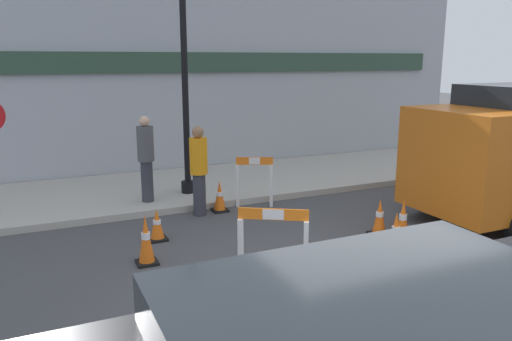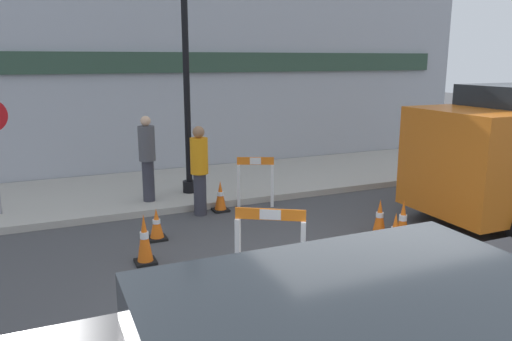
# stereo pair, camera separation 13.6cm
# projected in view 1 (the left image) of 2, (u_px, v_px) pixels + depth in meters

# --- Properties ---
(ground_plane) EXTENTS (60.00, 60.00, 0.00)m
(ground_plane) POSITION_uv_depth(u_px,v_px,m) (344.00, 312.00, 5.81)
(ground_plane) COLOR #424244
(sidewalk_slab) EXTENTS (18.00, 3.40, 0.13)m
(sidewalk_slab) POSITION_uv_depth(u_px,v_px,m) (188.00, 186.00, 11.30)
(sidewalk_slab) COLOR #ADA89E
(sidewalk_slab) RESTS_ON ground_plane
(storefront_facade) EXTENTS (18.00, 0.22, 5.50)m
(storefront_facade) POSITION_uv_depth(u_px,v_px,m) (164.00, 64.00, 12.29)
(storefront_facade) COLOR #A3A8B2
(storefront_facade) RESTS_ON ground_plane
(streetlamp_post) EXTENTS (0.44, 0.44, 5.29)m
(streetlamp_post) POSITION_uv_depth(u_px,v_px,m) (183.00, 26.00, 9.80)
(streetlamp_post) COLOR black
(streetlamp_post) RESTS_ON sidewalk_slab
(barricade_0) EXTENTS (0.72, 0.42, 1.00)m
(barricade_0) POSITION_uv_depth(u_px,v_px,m) (254.00, 181.00, 9.89)
(barricade_0) COLOR white
(barricade_0) RESTS_ON ground_plane
(barricade_1) EXTENTS (0.85, 0.59, 1.02)m
(barricade_1) POSITION_uv_depth(u_px,v_px,m) (273.00, 243.00, 6.47)
(barricade_1) COLOR white
(barricade_1) RESTS_ON ground_plane
(traffic_cone_0) EXTENTS (0.30, 0.30, 0.60)m
(traffic_cone_0) POSITION_uv_depth(u_px,v_px,m) (220.00, 197.00, 9.61)
(traffic_cone_0) COLOR black
(traffic_cone_0) RESTS_ON ground_plane
(traffic_cone_1) EXTENTS (0.30, 0.30, 0.71)m
(traffic_cone_1) POSITION_uv_depth(u_px,v_px,m) (403.00, 221.00, 8.01)
(traffic_cone_1) COLOR black
(traffic_cone_1) RESTS_ON ground_plane
(traffic_cone_2) EXTENTS (0.30, 0.30, 0.63)m
(traffic_cone_2) POSITION_uv_depth(u_px,v_px,m) (380.00, 218.00, 8.30)
(traffic_cone_2) COLOR black
(traffic_cone_2) RESTS_ON ground_plane
(traffic_cone_3) EXTENTS (0.30, 0.30, 0.64)m
(traffic_cone_3) POSITION_uv_depth(u_px,v_px,m) (396.00, 233.00, 7.56)
(traffic_cone_3) COLOR black
(traffic_cone_3) RESTS_ON ground_plane
(traffic_cone_4) EXTENTS (0.30, 0.30, 0.74)m
(traffic_cone_4) POSITION_uv_depth(u_px,v_px,m) (146.00, 240.00, 7.12)
(traffic_cone_4) COLOR black
(traffic_cone_4) RESTS_ON ground_plane
(traffic_cone_5) EXTENTS (0.30, 0.30, 0.53)m
(traffic_cone_5) POSITION_uv_depth(u_px,v_px,m) (157.00, 225.00, 8.08)
(traffic_cone_5) COLOR black
(traffic_cone_5) RESTS_ON ground_plane
(person_worker) EXTENTS (0.44, 0.44, 1.69)m
(person_worker) POSITION_uv_depth(u_px,v_px,m) (199.00, 168.00, 9.24)
(person_worker) COLOR #33333D
(person_worker) RESTS_ON ground_plane
(person_pedestrian) EXTENTS (0.40, 0.40, 1.69)m
(person_pedestrian) POSITION_uv_depth(u_px,v_px,m) (146.00, 156.00, 9.68)
(person_pedestrian) COLOR #33333D
(person_pedestrian) RESTS_ON sidewalk_slab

